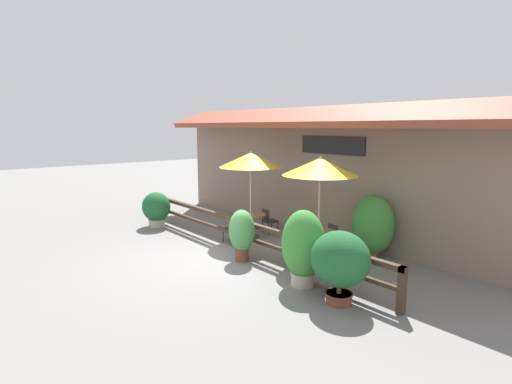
# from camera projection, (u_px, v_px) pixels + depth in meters

# --- Properties ---
(ground_plane) EXTENTS (60.00, 60.00, 0.00)m
(ground_plane) POSITION_uv_depth(u_px,v_px,m) (208.00, 258.00, 10.91)
(ground_plane) COLOR slate
(building_facade) EXTENTS (14.28, 1.49, 4.23)m
(building_facade) POSITION_uv_depth(u_px,v_px,m) (312.00, 170.00, 13.15)
(building_facade) COLOR gray
(building_facade) RESTS_ON ground
(patio_railing) EXTENTS (10.40, 0.14, 0.95)m
(patio_railing) POSITION_uv_depth(u_px,v_px,m) (239.00, 228.00, 11.46)
(patio_railing) COLOR #3D2D1E
(patio_railing) RESTS_ON ground
(patio_umbrella_near) EXTENTS (2.02, 2.02, 2.79)m
(patio_umbrella_near) POSITION_uv_depth(u_px,v_px,m) (251.00, 160.00, 12.67)
(patio_umbrella_near) COLOR #B7B2A8
(patio_umbrella_near) RESTS_ON ground
(dining_table_near) EXTENTS (0.99, 0.99, 0.76)m
(dining_table_near) POSITION_uv_depth(u_px,v_px,m) (251.00, 219.00, 12.98)
(dining_table_near) COLOR olive
(dining_table_near) RESTS_ON ground
(chair_near_streetside) EXTENTS (0.51, 0.51, 0.84)m
(chair_near_streetside) POSITION_uv_depth(u_px,v_px,m) (233.00, 227.00, 12.49)
(chair_near_streetside) COLOR #332D28
(chair_near_streetside) RESTS_ON ground
(chair_near_wallside) EXTENTS (0.47, 0.47, 0.84)m
(chair_near_wallside) POSITION_uv_depth(u_px,v_px,m) (269.00, 220.00, 13.44)
(chair_near_wallside) COLOR #332D28
(chair_near_wallside) RESTS_ON ground
(patio_umbrella_middle) EXTENTS (2.02, 2.02, 2.79)m
(patio_umbrella_middle) POSITION_uv_depth(u_px,v_px,m) (320.00, 167.00, 10.51)
(patio_umbrella_middle) COLOR #B7B2A8
(patio_umbrella_middle) RESTS_ON ground
(dining_table_middle) EXTENTS (0.99, 0.99, 0.76)m
(dining_table_middle) POSITION_uv_depth(u_px,v_px,m) (318.00, 237.00, 10.82)
(dining_table_middle) COLOR olive
(dining_table_middle) RESTS_ON ground
(chair_middle_streetside) EXTENTS (0.48, 0.48, 0.84)m
(chair_middle_streetside) POSITION_uv_depth(u_px,v_px,m) (298.00, 248.00, 10.34)
(chair_middle_streetside) COLOR #332D28
(chair_middle_streetside) RESTS_ON ground
(chair_middle_wallside) EXTENTS (0.49, 0.49, 0.84)m
(chair_middle_wallside) POSITION_uv_depth(u_px,v_px,m) (336.00, 237.00, 11.35)
(chair_middle_wallside) COLOR #332D28
(chair_middle_wallside) RESTS_ON ground
(potted_plant_tall_tropical) EXTENTS (0.75, 0.67, 1.40)m
(potted_plant_tall_tropical) POSITION_uv_depth(u_px,v_px,m) (242.00, 232.00, 10.61)
(potted_plant_tall_tropical) COLOR brown
(potted_plant_tall_tropical) RESTS_ON ground
(potted_plant_entrance_palm) EXTENTS (1.24, 1.12, 1.51)m
(potted_plant_entrance_palm) POSITION_uv_depth(u_px,v_px,m) (340.00, 261.00, 8.00)
(potted_plant_entrance_palm) COLOR brown
(potted_plant_entrance_palm) RESTS_ON ground
(potted_plant_broad_leaf) EXTENTS (1.08, 0.97, 1.26)m
(potted_plant_broad_leaf) POSITION_uv_depth(u_px,v_px,m) (156.00, 208.00, 14.30)
(potted_plant_broad_leaf) COLOR #B7AD99
(potted_plant_broad_leaf) RESTS_ON ground
(potted_plant_corner_fern) EXTENTS (1.03, 0.92, 1.75)m
(potted_plant_corner_fern) POSITION_uv_depth(u_px,v_px,m) (303.00, 246.00, 8.90)
(potted_plant_corner_fern) COLOR #B7AD99
(potted_plant_corner_fern) RESTS_ON ground
(potted_plant_small_flowering) EXTENTS (1.17, 1.06, 1.74)m
(potted_plant_small_flowering) POSITION_uv_depth(u_px,v_px,m) (373.00, 225.00, 10.90)
(potted_plant_small_flowering) COLOR #9E4C33
(potted_plant_small_flowering) RESTS_ON ground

